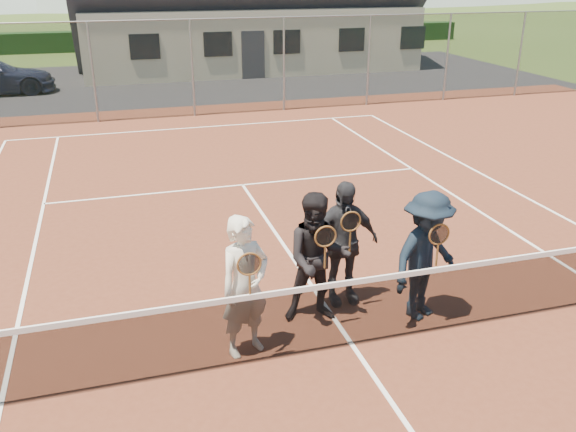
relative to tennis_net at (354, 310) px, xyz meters
name	(u,v)px	position (x,y,z in m)	size (l,w,h in m)	color
ground	(172,83)	(0.00, 20.00, -0.54)	(220.00, 220.00, 0.00)	#304619
court_surface	(352,346)	(0.00, 0.00, -0.53)	(30.00, 30.00, 0.02)	#562819
tarmac_carpark	(72,87)	(-4.00, 20.00, -0.53)	(40.00, 12.00, 0.01)	black
hedge_row	(148,39)	(0.00, 32.00, 0.01)	(40.00, 1.20, 1.10)	black
court_markings	(352,345)	(0.00, 0.00, -0.51)	(11.03, 23.83, 0.01)	white
tennis_net	(354,310)	(0.00, 0.00, 0.00)	(11.68, 0.08, 1.10)	slate
perimeter_fence	(192,68)	(0.00, 13.50, 0.99)	(30.07, 0.07, 3.02)	slate
player_a	(245,287)	(-1.30, 0.28, 0.38)	(0.77, 0.64, 1.80)	silver
player_b	(318,258)	(-0.22, 0.75, 0.38)	(1.00, 0.85, 1.80)	black
player_c	(342,243)	(0.26, 1.12, 0.38)	(1.06, 0.51, 1.80)	#25262A
player_d	(426,256)	(1.17, 0.41, 0.38)	(1.34, 1.10, 1.80)	black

